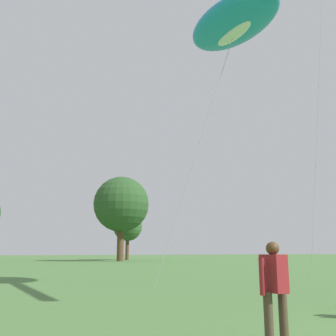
# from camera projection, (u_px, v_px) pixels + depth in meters

# --- Properties ---
(big_show_kite) EXTENTS (4.01, 11.50, 11.07)m
(big_show_kite) POSITION_uv_depth(u_px,v_px,m) (239.00, 19.00, 16.10)
(big_show_kite) COLOR #1E8CBF
(big_show_kite) RESTS_ON ground
(person_navy_jacket) EXTENTS (0.52, 0.38, 1.46)m
(person_navy_jacket) POSITION_uv_depth(u_px,v_px,m) (274.00, 285.00, 5.77)
(person_navy_jacket) COLOR #473828
(person_navy_jacket) RESTS_ON ground
(tree_shrub_far) EXTENTS (4.66, 4.66, 7.61)m
(tree_shrub_far) POSITION_uv_depth(u_px,v_px,m) (128.00, 227.00, 64.64)
(tree_shrub_far) COLOR #513823
(tree_shrub_far) RESTS_ON ground
(tree_oak_right) EXTENTS (7.82, 7.82, 11.81)m
(tree_oak_right) POSITION_uv_depth(u_px,v_px,m) (121.00, 204.00, 56.89)
(tree_oak_right) COLOR #513823
(tree_oak_right) RESTS_ON ground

